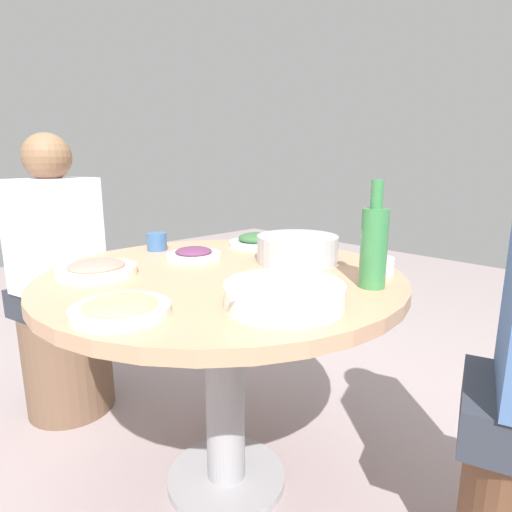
% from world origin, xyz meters
% --- Properties ---
extents(ground, '(8.00, 8.00, 0.00)m').
position_xyz_m(ground, '(0.00, 0.00, 0.00)').
color(ground, gray).
extents(round_dining_table, '(1.12, 1.12, 0.76)m').
position_xyz_m(round_dining_table, '(0.00, 0.00, 0.62)').
color(round_dining_table, '#99999E').
rests_on(round_dining_table, ground).
extents(rice_bowl, '(0.28, 0.28, 0.10)m').
position_xyz_m(rice_bowl, '(0.07, 0.27, 0.81)').
color(rice_bowl, '#B2B5BA').
rests_on(rice_bowl, round_dining_table).
extents(soup_bowl, '(0.29, 0.32, 0.06)m').
position_xyz_m(soup_bowl, '(0.35, -0.10, 0.79)').
color(soup_bowl, white).
rests_on(soup_bowl, round_dining_table).
extents(dish_shrimp, '(0.24, 0.24, 0.05)m').
position_xyz_m(dish_shrimp, '(-0.24, -0.30, 0.78)').
color(dish_shrimp, '#EDE9CE').
rests_on(dish_shrimp, round_dining_table).
extents(dish_eggplant, '(0.19, 0.19, 0.04)m').
position_xyz_m(dish_eggplant, '(-0.22, 0.05, 0.78)').
color(dish_eggplant, white).
rests_on(dish_eggplant, round_dining_table).
extents(dish_greens, '(0.23, 0.23, 0.05)m').
position_xyz_m(dish_greens, '(-0.23, 0.37, 0.78)').
color(dish_greens, silver).
rests_on(dish_greens, round_dining_table).
extents(dish_noodles, '(0.22, 0.22, 0.04)m').
position_xyz_m(dish_noodles, '(0.13, -0.41, 0.78)').
color(dish_noodles, silver).
rests_on(dish_noodles, round_dining_table).
extents(green_bottle, '(0.07, 0.07, 0.29)m').
position_xyz_m(green_bottle, '(0.41, 0.19, 0.88)').
color(green_bottle, '#398146').
rests_on(green_bottle, round_dining_table).
extents(tea_cup_near, '(0.08, 0.08, 0.07)m').
position_xyz_m(tea_cup_near, '(-0.43, 0.03, 0.79)').
color(tea_cup_near, '#375F96').
rests_on(tea_cup_near, round_dining_table).
extents(tea_cup_far, '(0.08, 0.08, 0.05)m').
position_xyz_m(tea_cup_far, '(0.35, 0.33, 0.79)').
color(tea_cup_far, silver).
rests_on(tea_cup_far, round_dining_table).
extents(stool_for_diner_left, '(0.37, 0.37, 0.45)m').
position_xyz_m(stool_for_diner_left, '(-0.84, -0.20, 0.22)').
color(stool_for_diner_left, brown).
rests_on(stool_for_diner_left, ground).
extents(diner_left, '(0.41, 0.39, 0.76)m').
position_xyz_m(diner_left, '(-0.84, -0.20, 0.77)').
color(diner_left, '#2D333D').
rests_on(diner_left, stool_for_diner_left).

